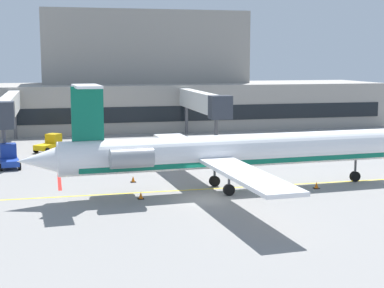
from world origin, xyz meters
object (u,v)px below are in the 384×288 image
baggage_tug (9,157)px  pushback_tractor (87,139)px  belt_loader (50,144)px  regional_jet (231,152)px

baggage_tug → pushback_tractor: (8.34, 12.41, -0.15)m
baggage_tug → belt_loader: (3.95, 9.40, -0.13)m
pushback_tractor → belt_loader: 5.32m
baggage_tug → pushback_tractor: bearing=56.1°
regional_jet → pushback_tractor: size_ratio=8.95×
baggage_tug → regional_jet: bearing=-38.6°
pushback_tractor → belt_loader: belt_loader is taller
regional_jet → baggage_tug: (-18.24, 14.56, -2.15)m
baggage_tug → pushback_tractor: baggage_tug is taller
pushback_tractor → regional_jet: bearing=-69.8°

